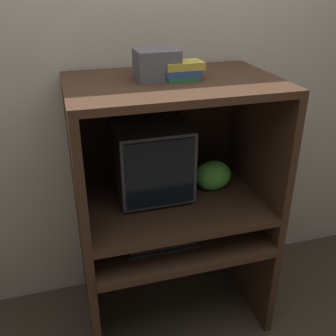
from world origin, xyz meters
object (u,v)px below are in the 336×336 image
at_px(mouse, 205,235).
at_px(snack_bag, 213,175).
at_px(crt_monitor, 151,160).
at_px(book_stack, 182,70).
at_px(storage_box, 157,65).
at_px(keyboard, 162,245).

xyz_separation_m(mouse, snack_bag, (0.12, 0.20, 0.25)).
relative_size(crt_monitor, book_stack, 2.22).
bearing_deg(snack_bag, mouse, -119.97).
bearing_deg(storage_box, book_stack, -16.37).
bearing_deg(crt_monitor, storage_box, -74.57).
xyz_separation_m(crt_monitor, book_stack, (0.13, -0.10, 0.49)).
xyz_separation_m(keyboard, book_stack, (0.14, 0.16, 0.87)).
xyz_separation_m(book_stack, storage_box, (-0.11, 0.03, 0.03)).
relative_size(snack_bag, book_stack, 1.12).
bearing_deg(book_stack, keyboard, -132.52).
relative_size(keyboard, book_stack, 2.07).
relative_size(crt_monitor, storage_box, 2.09).
bearing_deg(storage_box, mouse, -38.92).
relative_size(mouse, book_stack, 0.33).
bearing_deg(mouse, keyboard, -175.58).
xyz_separation_m(crt_monitor, storage_box, (0.02, -0.07, 0.52)).
height_order(snack_bag, book_stack, book_stack).
bearing_deg(mouse, snack_bag, 60.03).
bearing_deg(keyboard, storage_box, 80.29).
bearing_deg(snack_bag, keyboard, -148.61).
height_order(book_stack, storage_box, storage_box).
xyz_separation_m(crt_monitor, keyboard, (-0.01, -0.26, -0.38)).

